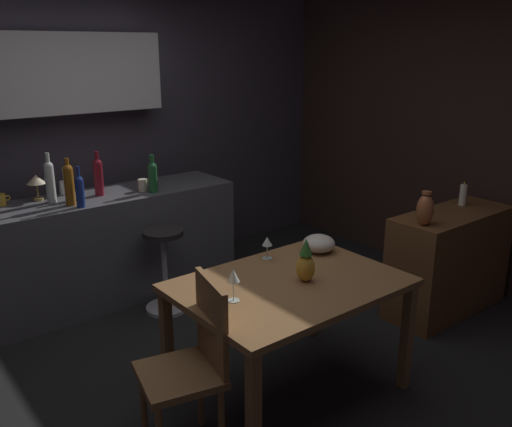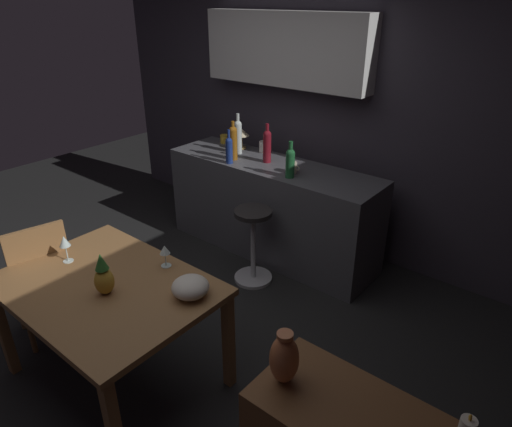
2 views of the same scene
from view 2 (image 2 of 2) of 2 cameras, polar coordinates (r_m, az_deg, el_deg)
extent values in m
plane|color=black|center=(3.56, -12.11, -14.92)|extent=(9.00, 9.00, 0.00)
cube|color=#38333D|center=(4.41, 8.06, 12.67)|extent=(5.20, 0.10, 2.60)
cube|color=white|center=(4.38, 4.10, 20.07)|extent=(1.70, 0.32, 0.64)
cube|color=olive|center=(2.87, -18.49, -8.80)|extent=(1.30, 0.94, 0.04)
cube|color=olive|center=(3.69, -17.56, -7.24)|extent=(0.06, 0.06, 0.70)
cube|color=olive|center=(2.92, -3.49, -15.81)|extent=(0.06, 0.06, 0.70)
cube|color=olive|center=(3.41, -29.32, -12.67)|extent=(0.06, 0.06, 0.70)
cube|color=#4C4C51|center=(4.32, 1.93, 0.66)|extent=(2.10, 0.60, 0.90)
cube|color=olive|center=(3.60, -25.63, -7.55)|extent=(0.48, 0.48, 0.04)
cube|color=olive|center=(3.32, -25.67, -5.43)|extent=(0.12, 0.38, 0.49)
cylinder|color=olive|center=(3.85, -27.84, -10.13)|extent=(0.04, 0.04, 0.44)
cylinder|color=olive|center=(3.88, -23.27, -8.75)|extent=(0.04, 0.04, 0.44)
cylinder|color=olive|center=(3.58, -26.74, -12.69)|extent=(0.04, 0.04, 0.44)
cylinder|color=olive|center=(3.62, -21.81, -11.17)|extent=(0.04, 0.04, 0.44)
cylinder|color=#262323|center=(3.75, -0.38, 0.12)|extent=(0.32, 0.32, 0.04)
cylinder|color=silver|center=(3.90, -0.36, -4.26)|extent=(0.04, 0.04, 0.64)
cylinder|color=silver|center=(4.07, -0.35, -8.11)|extent=(0.34, 0.34, 0.03)
cylinder|color=silver|center=(2.94, -11.27, -6.47)|extent=(0.07, 0.07, 0.00)
cylinder|color=silver|center=(2.91, -11.35, -5.71)|extent=(0.01, 0.01, 0.09)
cone|color=silver|center=(2.88, -11.47, -4.48)|extent=(0.07, 0.07, 0.06)
cylinder|color=silver|center=(3.17, -22.62, -5.55)|extent=(0.07, 0.07, 0.00)
cylinder|color=silver|center=(3.14, -22.79, -4.67)|extent=(0.01, 0.01, 0.11)
cone|color=silver|center=(3.10, -23.08, -3.23)|extent=(0.07, 0.07, 0.07)
ellipsoid|color=gold|center=(2.74, -18.62, -8.10)|extent=(0.11, 0.11, 0.16)
cone|color=#2D6B28|center=(2.67, -19.01, -5.76)|extent=(0.08, 0.08, 0.10)
ellipsoid|color=beige|center=(2.62, -8.30, -9.18)|extent=(0.22, 0.22, 0.12)
cylinder|color=silver|center=(4.40, -2.28, 9.39)|extent=(0.07, 0.07, 0.28)
sphere|color=silver|center=(4.36, -2.31, 11.18)|extent=(0.07, 0.07, 0.07)
cylinder|color=silver|center=(4.34, -2.32, 11.98)|extent=(0.03, 0.03, 0.08)
cylinder|color=#1E592D|center=(3.80, 4.33, 6.07)|extent=(0.08, 0.08, 0.21)
sphere|color=#1E592D|center=(3.77, 4.38, 7.58)|extent=(0.08, 0.08, 0.08)
cylinder|color=#1E592D|center=(3.75, 4.41, 8.49)|extent=(0.03, 0.03, 0.08)
cylinder|color=#8C5114|center=(4.22, -2.89, 8.64)|extent=(0.08, 0.08, 0.28)
sphere|color=#8C5114|center=(4.18, -2.93, 10.45)|extent=(0.08, 0.08, 0.08)
cylinder|color=#8C5114|center=(4.17, -2.95, 11.16)|extent=(0.03, 0.03, 0.06)
cylinder|color=navy|center=(4.14, -3.41, 7.73)|extent=(0.06, 0.06, 0.21)
sphere|color=navy|center=(4.11, -3.45, 9.10)|extent=(0.06, 0.06, 0.06)
cylinder|color=navy|center=(4.09, -3.47, 9.94)|extent=(0.02, 0.02, 0.09)
cylinder|color=maroon|center=(4.15, 1.41, 8.22)|extent=(0.08, 0.08, 0.26)
sphere|color=maroon|center=(4.11, 1.43, 9.94)|extent=(0.08, 0.08, 0.08)
cylinder|color=maroon|center=(4.10, 1.43, 10.77)|extent=(0.03, 0.03, 0.08)
cylinder|color=gold|center=(4.76, -4.02, 9.39)|extent=(0.09, 0.09, 0.08)
torus|color=gold|center=(4.72, -3.52, 9.32)|extent=(0.05, 0.01, 0.05)
cylinder|color=white|center=(4.45, 0.95, 8.43)|extent=(0.09, 0.09, 0.11)
torus|color=white|center=(4.42, 1.52, 8.36)|extent=(0.05, 0.01, 0.05)
cylinder|color=beige|center=(3.92, 4.62, 5.81)|extent=(0.08, 0.08, 0.10)
torus|color=beige|center=(3.89, 5.24, 5.71)|extent=(0.05, 0.01, 0.05)
cylinder|color=#A58447|center=(4.57, -1.78, 8.31)|extent=(0.08, 0.08, 0.02)
cylinder|color=#A58447|center=(4.55, -1.79, 9.12)|extent=(0.02, 0.02, 0.11)
cone|color=beige|center=(4.52, -1.81, 10.23)|extent=(0.15, 0.15, 0.07)
ellipsoid|color=yellow|center=(1.83, 25.46, -22.25)|extent=(0.01, 0.01, 0.03)
ellipsoid|color=#B26038|center=(1.96, 3.58, -17.89)|extent=(0.13, 0.13, 0.23)
cylinder|color=#B26038|center=(1.88, 3.69, -15.11)|extent=(0.07, 0.07, 0.02)
camera|label=1|loc=(4.23, -65.95, 7.80)|focal=38.48mm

